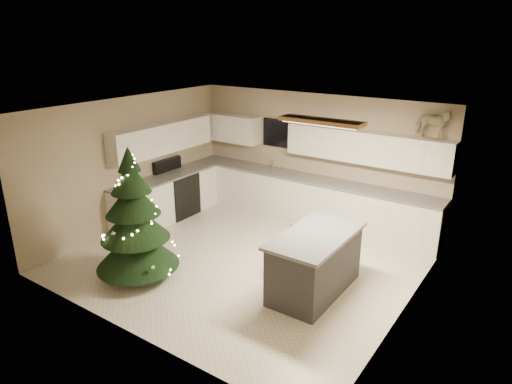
{
  "coord_description": "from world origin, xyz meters",
  "views": [
    {
      "loc": [
        4.18,
        -5.73,
        3.74
      ],
      "look_at": [
        0.0,
        0.35,
        1.15
      ],
      "focal_mm": 32.0,
      "sensor_mm": 36.0,
      "label": 1
    }
  ],
  "objects_px": {
    "christmas_tree": "(135,226)",
    "island": "(315,263)",
    "toddler": "(293,250)",
    "rocking_horse": "(433,123)",
    "bar_stool": "(283,252)"
  },
  "relations": [
    {
      "from": "island",
      "to": "bar_stool",
      "type": "height_order",
      "value": "island"
    },
    {
      "from": "toddler",
      "to": "island",
      "type": "bearing_deg",
      "value": -48.49
    },
    {
      "from": "island",
      "to": "toddler",
      "type": "xyz_separation_m",
      "value": [
        -0.54,
        0.28,
        -0.05
      ]
    },
    {
      "from": "island",
      "to": "bar_stool",
      "type": "xyz_separation_m",
      "value": [
        -0.62,
        0.11,
        -0.04
      ]
    },
    {
      "from": "toddler",
      "to": "rocking_horse",
      "type": "xyz_separation_m",
      "value": [
        1.38,
        2.26,
        1.85
      ]
    },
    {
      "from": "bar_stool",
      "to": "rocking_horse",
      "type": "xyz_separation_m",
      "value": [
        1.46,
        2.43,
        1.84
      ]
    },
    {
      "from": "toddler",
      "to": "rocking_horse",
      "type": "height_order",
      "value": "rocking_horse"
    },
    {
      "from": "bar_stool",
      "to": "christmas_tree",
      "type": "distance_m",
      "value": 2.38
    },
    {
      "from": "island",
      "to": "christmas_tree",
      "type": "bearing_deg",
      "value": -154.57
    },
    {
      "from": "rocking_horse",
      "to": "toddler",
      "type": "bearing_deg",
      "value": 146.82
    },
    {
      "from": "toddler",
      "to": "christmas_tree",
      "type": "bearing_deg",
      "value": -164.86
    },
    {
      "from": "bar_stool",
      "to": "rocking_horse",
      "type": "height_order",
      "value": "rocking_horse"
    },
    {
      "from": "bar_stool",
      "to": "rocking_horse",
      "type": "bearing_deg",
      "value": 58.93
    },
    {
      "from": "christmas_tree",
      "to": "island",
      "type": "bearing_deg",
      "value": 25.43
    },
    {
      "from": "christmas_tree",
      "to": "toddler",
      "type": "height_order",
      "value": "christmas_tree"
    }
  ]
}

